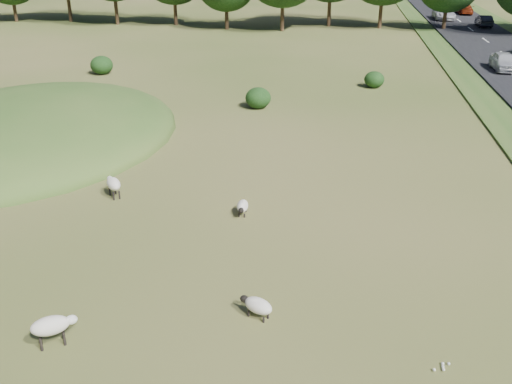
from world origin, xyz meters
The scene contains 11 objects.
ground centered at (0.00, 20.00, 0.00)m, with size 160.00×160.00×0.00m, color #39531A.
mound centered at (-12.00, 12.00, 0.00)m, with size 16.00×20.00×4.00m, color #33561E.
shrubs centered at (-4.32, 24.53, 0.68)m, with size 23.20×9.89×1.46m.
sheep_0 centered at (-2.26, -4.64, 0.62)m, with size 1.26×0.99×0.90m.
sheep_1 centered at (-4.22, 4.84, 0.60)m, with size 1.03×1.17×0.86m.
sheep_3 centered at (3.01, -2.61, 0.40)m, with size 1.13×0.84×0.63m.
sheep_4 centered at (1.47, 3.93, 0.37)m, with size 0.49×1.03×0.59m.
car_0 centered at (18.10, 64.55, 1.00)m, with size 2.47×5.36×1.49m, color silver.
car_3 centered at (21.90, 71.17, 0.92)m, with size 1.89×4.65×1.35m, color maroon.
car_4 centered at (18.10, 32.72, 0.96)m, with size 1.68×4.18×1.42m, color silver.
car_5 centered at (21.90, 58.45, 0.92)m, with size 1.41×4.05×1.33m, color black.
Camera 1 is at (4.96, -16.15, 10.10)m, focal length 40.00 mm.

